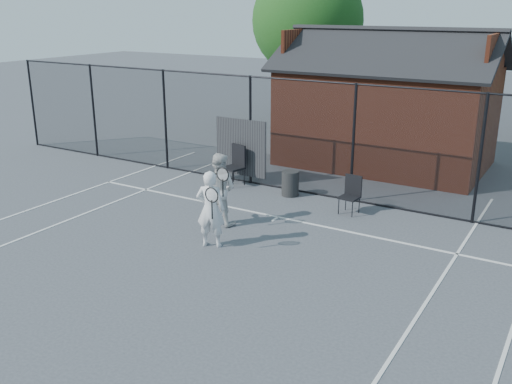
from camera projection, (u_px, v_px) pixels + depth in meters
The scene contains 10 objects.
ground at pixel (204, 264), 11.03m from camera, with size 80.00×80.00×0.00m, color #3F4348.
court_lines at pixel (159, 292), 9.96m from camera, with size 11.02×18.00×0.01m.
fence at pixel (306, 140), 14.81m from camera, with size 22.04×3.00×3.00m.
clubhouse at pixel (387, 113), 17.62m from camera, with size 6.50×4.36×4.19m.
tree_left at pixel (308, 21), 22.93m from camera, with size 4.48×4.48×6.44m.
player_front at pixel (211, 209), 11.62m from camera, with size 0.78×0.63×1.62m.
player_back at pixel (219, 189), 12.85m from camera, with size 0.93×0.70×1.66m.
chair_left at pixel (233, 166), 15.75m from camera, with size 0.52×0.55×1.09m, color black.
chair_right at pixel (349, 196), 13.58m from camera, with size 0.43×0.45×0.90m, color black.
waste_bin at pixel (290, 183), 14.94m from camera, with size 0.45×0.45×0.66m, color black.
Camera 1 is at (6.05, -8.09, 4.76)m, focal length 40.00 mm.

